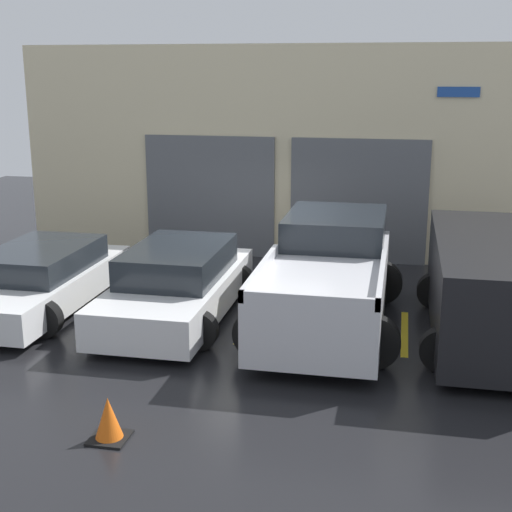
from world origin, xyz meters
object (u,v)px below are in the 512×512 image
traffic_cone (109,420)px  sedan_side (491,286)px  van_right (40,279)px  pickup_truck (329,277)px  sedan_white (178,284)px

traffic_cone → sedan_side: bearing=42.2°
traffic_cone → van_right: bearing=126.1°
pickup_truck → traffic_cone: bearing=-115.0°
sedan_white → sedan_side: sedan_side is taller
van_right → sedan_white: bearing=0.0°
sedan_white → sedan_side: 5.44m
van_right → pickup_truck: bearing=2.2°
pickup_truck → sedan_white: 2.73m
pickup_truck → sedan_white: bearing=-175.7°
van_right → traffic_cone: bearing=-53.9°
sedan_side → pickup_truck: bearing=175.1°
sedan_white → traffic_cone: bearing=-83.1°
sedan_side → van_right: sedan_side is taller
pickup_truck → van_right: (-5.43, -0.21, -0.30)m
van_right → traffic_cone: (3.25, -4.46, -0.30)m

